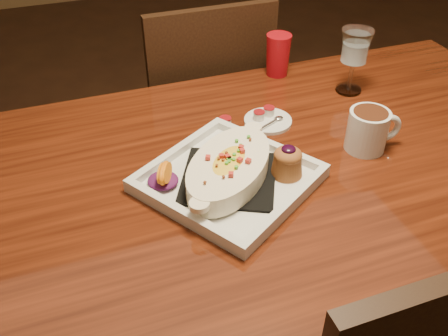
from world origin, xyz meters
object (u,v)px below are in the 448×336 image
object	(u,v)px
chair_far	(202,116)
goblet	(355,50)
plate	(232,172)
table	(283,194)
saucer	(267,120)
red_tumbler	(278,55)
coffee_mug	(369,129)

from	to	relation	value
chair_far	goblet	bearing A→B (deg)	127.92
plate	table	bearing A→B (deg)	-20.55
saucer	red_tumbler	xyz separation A→B (m)	(0.13, 0.23, 0.05)
chair_far	table	bearing A→B (deg)	90.00
coffee_mug	goblet	world-z (taller)	goblet
coffee_mug	saucer	distance (m)	0.25
coffee_mug	goblet	size ratio (longest dim) A/B	0.74
chair_far	red_tumbler	world-z (taller)	chair_far
table	coffee_mug	world-z (taller)	coffee_mug
chair_far	red_tumbler	bearing A→B (deg)	125.07
table	plate	world-z (taller)	plate
red_tumbler	plate	bearing A→B (deg)	-125.32
table	goblet	distance (m)	0.44
chair_far	goblet	world-z (taller)	chair_far
goblet	table	bearing A→B (deg)	-141.94
table	chair_far	distance (m)	0.65
goblet	red_tumbler	bearing A→B (deg)	131.63
table	coffee_mug	size ratio (longest dim) A/B	11.46
table	coffee_mug	distance (m)	0.25
plate	goblet	size ratio (longest dim) A/B	2.44
table	goblet	size ratio (longest dim) A/B	8.53
goblet	saucer	world-z (taller)	goblet
coffee_mug	red_tumbler	world-z (taller)	red_tumbler
coffee_mug	saucer	size ratio (longest dim) A/B	1.09
table	chair_far	size ratio (longest dim) A/B	1.61
saucer	red_tumbler	world-z (taller)	red_tumbler
plate	red_tumbler	size ratio (longest dim) A/B	3.58
table	goblet	bearing A→B (deg)	38.06
chair_far	plate	size ratio (longest dim) A/B	2.17
table	chair_far	xyz separation A→B (m)	(-0.00, 0.63, -0.15)
chair_far	plate	distance (m)	0.73
red_tumbler	saucer	bearing A→B (deg)	-120.07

